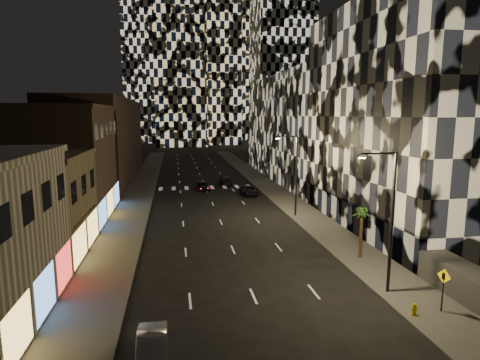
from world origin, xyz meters
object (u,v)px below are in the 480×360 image
object	(u,v)px
car_silver_parked	(152,349)
streetlight_near	(389,213)
palm_tree	(362,216)
car_dark_midlane	(203,186)
streetlight_far	(294,170)
ped_sign	(443,283)
fire_hydrant	(414,309)
car_dark_oncoming	(226,181)
car_dark_rightlane	(249,191)

from	to	relation	value
car_silver_parked	streetlight_near	bearing A→B (deg)	17.55
car_silver_parked	palm_tree	distance (m)	19.39
car_dark_midlane	palm_tree	size ratio (longest dim) A/B	1.00
streetlight_near	streetlight_far	size ratio (longest dim) A/B	1.00
streetlight_far	ped_sign	xyz separation A→B (m)	(1.95, -22.95, -3.49)
car_dark_midlane	fire_hydrant	xyz separation A→B (m)	(9.00, -40.88, -0.21)
ped_sign	car_dark_midlane	bearing A→B (deg)	87.46
car_dark_oncoming	ped_sign	world-z (taller)	ped_sign
car_silver_parked	car_dark_oncoming	world-z (taller)	car_silver_parked
car_dark_midlane	car_dark_oncoming	bearing A→B (deg)	40.76
car_silver_parked	fire_hydrant	size ratio (longest dim) A/B	5.83
streetlight_far	car_dark_oncoming	world-z (taller)	streetlight_far
car_dark_oncoming	fire_hydrant	distance (m)	45.54
fire_hydrant	palm_tree	bearing A→B (deg)	82.78
streetlight_near	palm_tree	size ratio (longest dim) A/B	2.22
car_dark_rightlane	fire_hydrant	bearing A→B (deg)	-88.54
streetlight_near	car_silver_parked	bearing A→B (deg)	-160.87
streetlight_near	ped_sign	world-z (taller)	streetlight_near
car_dark_midlane	car_dark_oncoming	size ratio (longest dim) A/B	0.89
car_dark_rightlane	palm_tree	size ratio (longest dim) A/B	1.13
streetlight_near	car_dark_midlane	size ratio (longest dim) A/B	2.23
car_silver_parked	car_dark_midlane	distance (m)	43.11
car_dark_midlane	ped_sign	world-z (taller)	ped_sign
streetlight_far	car_dark_rightlane	bearing A→B (deg)	101.66
streetlight_near	car_dark_oncoming	world-z (taller)	streetlight_near
car_silver_parked	ped_sign	xyz separation A→B (m)	(16.27, 2.02, 1.20)
streetlight_near	streetlight_far	xyz separation A→B (m)	(0.00, 20.00, 0.00)
car_silver_parked	car_dark_oncoming	distance (m)	48.09
car_dark_midlane	ped_sign	xyz separation A→B (m)	(10.80, -40.74, 1.18)
car_dark_midlane	palm_tree	xyz separation A→B (m)	(10.17, -31.65, 2.80)
car_dark_oncoming	streetlight_far	bearing A→B (deg)	105.37
car_dark_oncoming	fire_hydrant	bearing A→B (deg)	99.33
streetlight_near	fire_hydrant	bearing A→B (deg)	-87.31
car_dark_rightlane	fire_hydrant	size ratio (longest dim) A/B	6.61
car_silver_parked	car_dark_rightlane	bearing A→B (deg)	71.40
fire_hydrant	ped_sign	size ratio (longest dim) A/B	0.27
car_dark_oncoming	car_dark_rightlane	distance (m)	9.40
car_silver_parked	fire_hydrant	world-z (taller)	car_silver_parked
car_dark_oncoming	ped_sign	bearing A→B (deg)	101.60
ped_sign	streetlight_near	bearing A→B (deg)	106.07
fire_hydrant	palm_tree	distance (m)	9.78
car_dark_oncoming	car_dark_rightlane	xyz separation A→B (m)	(2.17, -9.15, -0.02)
streetlight_near	ped_sign	size ratio (longest dim) A/B	3.54
streetlight_far	car_dark_rightlane	xyz separation A→B (m)	(-2.69, 13.03, -4.72)
streetlight_near	palm_tree	distance (m)	6.56
car_silver_parked	palm_tree	xyz separation A→B (m)	(15.63, 11.11, 2.82)
car_silver_parked	car_dark_midlane	size ratio (longest dim) A/B	1.00
streetlight_far	car_silver_parked	world-z (taller)	streetlight_far
car_silver_parked	car_dark_oncoming	bearing A→B (deg)	77.07
car_silver_parked	palm_tree	world-z (taller)	palm_tree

